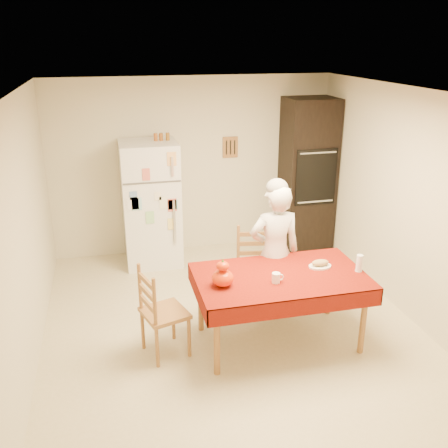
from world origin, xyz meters
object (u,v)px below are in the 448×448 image
object	(u,v)px
seated_woman	(275,253)
bread_plate	(320,266)
refrigerator	(151,204)
wine_glass	(359,263)
dining_table	(280,281)
pumpkin_lower	(223,278)
chair_left	(158,310)
chair_far	(254,264)
oven_cabinet	(307,175)
coffee_mug	(276,278)

from	to	relation	value
seated_woman	bread_plate	distance (m)	0.54
refrigerator	wine_glass	xyz separation A→B (m)	(1.85, -2.39, -0.00)
dining_table	pumpkin_lower	xyz separation A→B (m)	(-0.61, -0.09, 0.15)
wine_glass	chair_left	bearing A→B (deg)	175.76
chair_far	chair_left	size ratio (longest dim) A/B	1.00
dining_table	wine_glass	size ratio (longest dim) A/B	9.66
refrigerator	dining_table	world-z (taller)	refrigerator
refrigerator	bread_plate	xyz separation A→B (m)	(1.51, -2.21, -0.08)
refrigerator	oven_cabinet	world-z (taller)	oven_cabinet
oven_cabinet	chair_far	size ratio (longest dim) A/B	2.32
wine_glass	pumpkin_lower	bearing A→B (deg)	179.35
pumpkin_lower	wine_glass	xyz separation A→B (m)	(1.41, -0.02, 0.01)
oven_cabinet	pumpkin_lower	distance (m)	3.05
oven_cabinet	chair_left	size ratio (longest dim) A/B	2.32
chair_far	bread_plate	distance (m)	0.92
dining_table	pumpkin_lower	size ratio (longest dim) A/B	8.03
seated_woman	wine_glass	world-z (taller)	seated_woman
chair_left	coffee_mug	xyz separation A→B (m)	(1.12, -0.19, 0.30)
refrigerator	wine_glass	world-z (taller)	refrigerator
chair_left	seated_woman	distance (m)	1.43
dining_table	wine_glass	world-z (taller)	wine_glass
chair_far	chair_left	world-z (taller)	same
dining_table	seated_woman	bearing A→B (deg)	77.85
oven_cabinet	dining_table	xyz separation A→B (m)	(-1.23, -2.34, -0.41)
seated_woman	dining_table	bearing A→B (deg)	80.16
chair_far	coffee_mug	size ratio (longest dim) A/B	9.50
wine_glass	refrigerator	bearing A→B (deg)	127.76
pumpkin_lower	wine_glass	distance (m)	1.41
refrigerator	chair_left	distance (m)	2.27
dining_table	seated_woman	distance (m)	0.51
seated_woman	pumpkin_lower	bearing A→B (deg)	41.11
seated_woman	wine_glass	size ratio (longest dim) A/B	8.85
dining_table	chair_left	distance (m)	1.24
coffee_mug	pumpkin_lower	distance (m)	0.52
dining_table	bread_plate	size ratio (longest dim) A/B	7.08
chair_left	wine_glass	bearing A→B (deg)	-111.56
pumpkin_lower	chair_left	bearing A→B (deg)	167.64
chair_left	bread_plate	xyz separation A→B (m)	(1.68, 0.03, 0.26)
wine_glass	oven_cabinet	bearing A→B (deg)	80.01
refrigerator	wine_glass	size ratio (longest dim) A/B	9.66
chair_left	bread_plate	bearing A→B (deg)	-106.31
dining_table	pumpkin_lower	distance (m)	0.63
chair_far	seated_woman	xyz separation A→B (m)	(0.12, -0.33, 0.27)
coffee_mug	chair_far	bearing A→B (deg)	85.30
coffee_mug	refrigerator	bearing A→B (deg)	111.41
chair_left	wine_glass	xyz separation A→B (m)	(2.02, -0.15, 0.34)
chair_left	coffee_mug	bearing A→B (deg)	-117.02
oven_cabinet	wine_glass	xyz separation A→B (m)	(-0.43, -2.44, -0.25)
dining_table	chair_far	xyz separation A→B (m)	(-0.02, 0.82, -0.18)
bread_plate	coffee_mug	bearing A→B (deg)	-158.24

